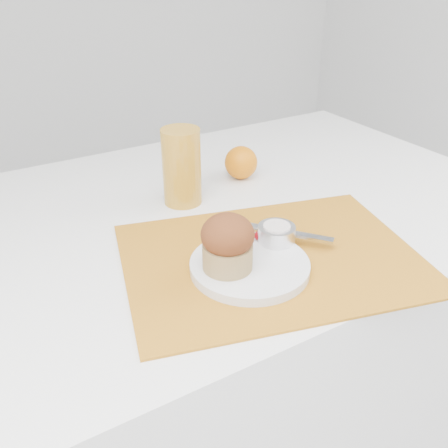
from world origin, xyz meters
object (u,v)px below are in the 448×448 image
juice_glass (182,167)px  table (227,342)px  muffin (228,243)px  orange (241,163)px  plate (250,266)px

juice_glass → table: bearing=-34.4°
juice_glass → muffin: size_ratio=1.55×
juice_glass → orange: bearing=14.0°
table → juice_glass: juice_glass is taller
table → orange: orange is taller
muffin → orange: bearing=54.4°
table → plate: bearing=-113.0°
muffin → juice_glass: bearing=77.6°
orange → juice_glass: 0.18m
plate → orange: 0.37m
plate → table: bearing=67.0°
table → plate: plate is taller
table → muffin: 0.51m
table → muffin: muffin is taller
table → muffin: size_ratio=12.04×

